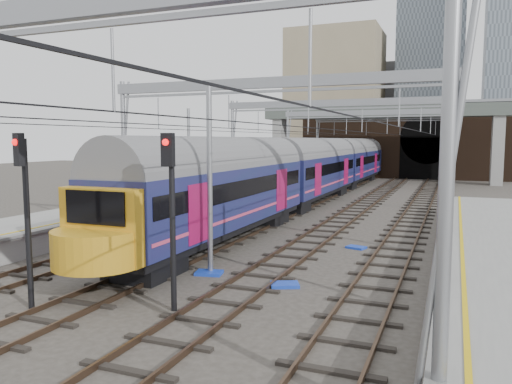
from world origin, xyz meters
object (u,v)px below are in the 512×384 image
at_px(train_second, 290,167).
at_px(signal_near_centre, 171,201).
at_px(train_main, 339,164).
at_px(signal_near_left, 25,200).

distance_m(train_second, signal_near_centre, 32.92).
bearing_deg(signal_near_centre, train_main, 94.91).
bearing_deg(signal_near_left, signal_near_centre, 37.71).
bearing_deg(train_second, signal_near_centre, -77.94).
xyz_separation_m(train_second, signal_near_left, (2.88, -33.59, 0.78)).
xyz_separation_m(train_main, signal_near_centre, (2.87, -34.88, 0.61)).
bearing_deg(train_second, signal_near_left, -85.09).
bearing_deg(train_second, train_main, 34.04).
bearing_deg(train_main, train_second, -145.96).
bearing_deg(train_main, signal_near_left, -91.76).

